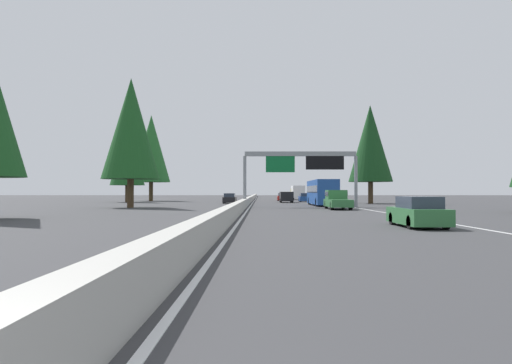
{
  "coord_description": "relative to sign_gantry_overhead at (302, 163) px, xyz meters",
  "views": [
    {
      "loc": [
        -1.02,
        -1.49,
        1.7
      ],
      "look_at": [
        66.15,
        -0.77,
        3.14
      ],
      "focal_mm": 31.86,
      "sensor_mm": 36.0,
      "label": 1
    }
  ],
  "objects": [
    {
      "name": "conifer_left_mid",
      "position": [
        22.43,
        26.04,
        2.69
      ],
      "size": [
        5.49,
        5.49,
        12.48
      ],
      "color": "#4C3823",
      "rests_on": "ground"
    },
    {
      "name": "sedan_near_right",
      "position": [
        -28.33,
        -3.01,
        -4.21
      ],
      "size": [
        4.4,
        1.8,
        1.47
      ],
      "color": "#2D6B38",
      "rests_on": "ground"
    },
    {
      "name": "sedan_far_center",
      "position": [
        34.68,
        0.53,
        -4.21
      ],
      "size": [
        4.4,
        1.8,
        1.47
      ],
      "color": "maroon",
      "rests_on": "ground"
    },
    {
      "name": "box_truck_mid_left",
      "position": [
        45.44,
        -3.19,
        -3.28
      ],
      "size": [
        8.5,
        2.4,
        2.95
      ],
      "color": "white",
      "rests_on": "ground"
    },
    {
      "name": "oncoming_near",
      "position": [
        15.91,
        9.09,
        -4.21
      ],
      "size": [
        4.4,
        1.8,
        1.47
      ],
      "rotation": [
        0.0,
        0.0,
        3.14
      ],
      "color": "black",
      "rests_on": "ground"
    },
    {
      "name": "shoulder_stripe_right",
      "position": [
        20.75,
        -5.48,
        -4.89
      ],
      "size": [
        160.0,
        0.16,
        0.01
      ],
      "primitive_type": "cube",
      "color": "silver",
      "rests_on": "ground"
    },
    {
      "name": "bus_mid_right",
      "position": [
        5.73,
        -2.97,
        -3.18
      ],
      "size": [
        11.5,
        2.55,
        3.1
      ],
      "color": "#1E4793",
      "rests_on": "ground"
    },
    {
      "name": "pickup_distant_a",
      "position": [
        -6.06,
        -2.87,
        -3.98
      ],
      "size": [
        5.6,
        2.0,
        1.86
      ],
      "color": "#2D6B38",
      "rests_on": "ground"
    },
    {
      "name": "conifer_right_mid",
      "position": [
        14.96,
        -11.2,
        3.75
      ],
      "size": [
        6.25,
        6.25,
        14.21
      ],
      "color": "#4C3823",
      "rests_on": "ground"
    },
    {
      "name": "shoulder_stripe_median",
      "position": [
        20.75,
        5.79,
        -4.89
      ],
      "size": [
        160.0,
        0.16,
        0.01
      ],
      "primitive_type": "cube",
      "color": "silver",
      "rests_on": "ground"
    },
    {
      "name": "sedan_mid_center",
      "position": [
        26.05,
        -2.82,
        -4.21
      ],
      "size": [
        4.4,
        1.8,
        1.47
      ],
      "color": "#1E4793",
      "rests_on": "ground"
    },
    {
      "name": "median_barrier",
      "position": [
        30.75,
        6.34,
        -4.44
      ],
      "size": [
        180.0,
        0.56,
        0.9
      ],
      "primitive_type": "cube",
      "color": "#ADAAA3",
      "rests_on": "ground"
    },
    {
      "name": "ground_plane",
      "position": [
        10.75,
        6.04,
        -4.89
      ],
      "size": [
        320.0,
        320.0,
        0.0
      ],
      "primitive_type": "plane",
      "color": "#38383A"
    },
    {
      "name": "conifer_left_near",
      "position": [
        -2.24,
        18.4,
        3.53
      ],
      "size": [
        6.09,
        6.09,
        13.85
      ],
      "color": "#4C3823",
      "rests_on": "ground"
    },
    {
      "name": "sign_gantry_overhead",
      "position": [
        0.0,
        0.0,
        0.0
      ],
      "size": [
        0.5,
        12.68,
        6.15
      ],
      "color": "gray",
      "rests_on": "ground"
    },
    {
      "name": "minivan_distant_b",
      "position": [
        20.67,
        0.57,
        -3.94
      ],
      "size": [
        5.0,
        1.95,
        1.69
      ],
      "color": "black",
      "rests_on": "ground"
    },
    {
      "name": "conifer_left_far",
      "position": [
        32.38,
        24.63,
        4.69
      ],
      "size": [
        6.93,
        6.93,
        15.74
      ],
      "color": "#4C3823",
      "rests_on": "ground"
    }
  ]
}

